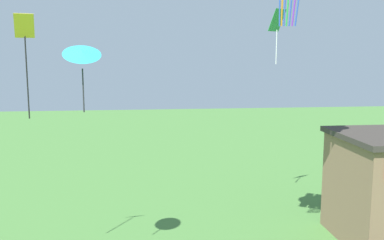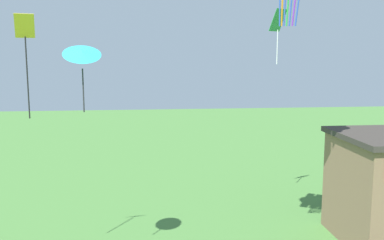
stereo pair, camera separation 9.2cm
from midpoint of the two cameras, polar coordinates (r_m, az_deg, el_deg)
kite_yellow_diamond at (r=16.51m, az=-21.49°, el=9.22°), size 0.76×0.61×3.72m
kite_green_diamond at (r=22.84m, az=11.16°, el=12.34°), size 1.00×0.91×2.79m
kite_cyan_delta at (r=15.50m, az=-14.64°, el=8.54°), size 1.53×1.44×2.44m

